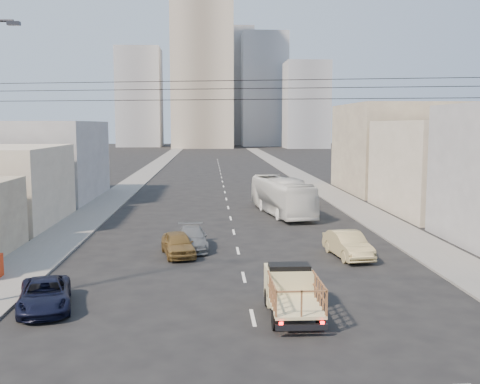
{
  "coord_description": "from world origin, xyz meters",
  "views": [
    {
      "loc": [
        -1.67,
        -19.57,
        7.67
      ],
      "look_at": [
        0.18,
        15.0,
        3.5
      ],
      "focal_mm": 42.0,
      "sensor_mm": 36.0,
      "label": 1
    }
  ],
  "objects": [
    {
      "name": "sidewalk_left",
      "position": [
        -11.75,
        70.0,
        0.06
      ],
      "size": [
        3.5,
        180.0,
        0.12
      ],
      "primitive_type": "cube",
      "color": "slate",
      "rests_on": "ground"
    },
    {
      "name": "bldg_left_far",
      "position": [
        -19.5,
        39.0,
        4.0
      ],
      "size": [
        12.0,
        16.0,
        8.0
      ],
      "primitive_type": "cube",
      "color": "gray",
      "rests_on": "ground"
    },
    {
      "name": "sedan_brown",
      "position": [
        -3.58,
        12.89,
        0.7
      ],
      "size": [
        2.48,
        4.38,
        1.41
      ],
      "primitive_type": "imported",
      "rotation": [
        0.0,
        0.0,
        0.21
      ],
      "color": "brown",
      "rests_on": "ground"
    },
    {
      "name": "midrise_east",
      "position": [
        30.0,
        165.0,
        14.0
      ],
      "size": [
        14.0,
        14.0,
        28.0
      ],
      "primitive_type": "cube",
      "color": "#92949A",
      "rests_on": "ground"
    },
    {
      "name": "midrise_ne",
      "position": [
        18.0,
        185.0,
        20.0
      ],
      "size": [
        16.0,
        16.0,
        40.0
      ],
      "primitive_type": "cube",
      "color": "#92949A",
      "rests_on": "ground"
    },
    {
      "name": "overhead_wires",
      "position": [
        0.0,
        1.5,
        8.97
      ],
      "size": [
        23.01,
        5.02,
        0.72
      ],
      "color": "black",
      "rests_on": "ground"
    },
    {
      "name": "sedan_tan",
      "position": [
        6.29,
        11.92,
        0.75
      ],
      "size": [
        2.19,
        4.74,
        1.51
      ],
      "primitive_type": "imported",
      "rotation": [
        0.0,
        0.0,
        0.14
      ],
      "color": "tan",
      "rests_on": "ground"
    },
    {
      "name": "midrise_back",
      "position": [
        6.0,
        200.0,
        22.0
      ],
      "size": [
        18.0,
        18.0,
        44.0
      ],
      "primitive_type": "cube",
      "color": "gray",
      "rests_on": "ground"
    },
    {
      "name": "sidewalk_right",
      "position": [
        11.75,
        70.0,
        0.06
      ],
      "size": [
        3.5,
        180.0,
        0.12
      ],
      "primitive_type": "cube",
      "color": "slate",
      "rests_on": "ground"
    },
    {
      "name": "high_rise_tower",
      "position": [
        -4.0,
        170.0,
        30.0
      ],
      "size": [
        20.0,
        20.0,
        60.0
      ],
      "primitive_type": "cube",
      "color": "gray",
      "rests_on": "ground"
    },
    {
      "name": "city_bus",
      "position": [
        4.48,
        27.87,
        1.57
      ],
      "size": [
        4.48,
        11.57,
        3.14
      ],
      "primitive_type": "imported",
      "rotation": [
        0.0,
        0.0,
        0.17
      ],
      "color": "silver",
      "rests_on": "ground"
    },
    {
      "name": "bldg_right_far",
      "position": [
        20.0,
        44.0,
        5.0
      ],
      "size": [
        12.0,
        16.0,
        10.0
      ],
      "primitive_type": "cube",
      "color": "gray",
      "rests_on": "ground"
    },
    {
      "name": "ground",
      "position": [
        0.0,
        0.0,
        0.0
      ],
      "size": [
        420.0,
        420.0,
        0.0
      ],
      "primitive_type": "plane",
      "color": "black",
      "rests_on": "ground"
    },
    {
      "name": "lane_dashes",
      "position": [
        0.0,
        53.0,
        0.01
      ],
      "size": [
        0.15,
        104.0,
        0.01
      ],
      "color": "silver",
      "rests_on": "ground"
    },
    {
      "name": "sedan_grey",
      "position": [
        -2.84,
        14.6,
        0.68
      ],
      "size": [
        2.18,
        4.77,
        1.35
      ],
      "primitive_type": "imported",
      "rotation": [
        0.0,
        0.0,
        0.06
      ],
      "color": "slate",
      "rests_on": "ground"
    },
    {
      "name": "navy_pickup",
      "position": [
        -8.59,
        3.52,
        0.62
      ],
      "size": [
        3.04,
        4.82,
        1.24
      ],
      "primitive_type": "imported",
      "rotation": [
        0.0,
        0.0,
        0.24
      ],
      "color": "black",
      "rests_on": "ground"
    },
    {
      "name": "bldg_right_mid",
      "position": [
        19.5,
        28.0,
        4.0
      ],
      "size": [
        11.0,
        14.0,
        8.0
      ],
      "primitive_type": "cube",
      "color": "#AFA38D",
      "rests_on": "ground"
    },
    {
      "name": "flatbed_pickup",
      "position": [
        1.6,
        2.22,
        1.09
      ],
      "size": [
        1.95,
        4.41,
        1.9
      ],
      "color": "beige",
      "rests_on": "ground"
    },
    {
      "name": "midrise_nw",
      "position": [
        -26.0,
        180.0,
        17.0
      ],
      "size": [
        15.0,
        15.0,
        34.0
      ],
      "primitive_type": "cube",
      "color": "#92949A",
      "rests_on": "ground"
    }
  ]
}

